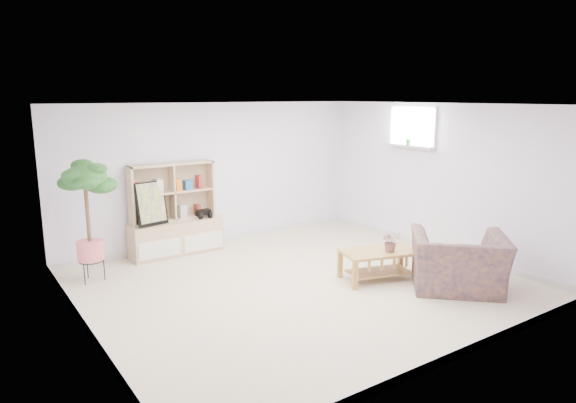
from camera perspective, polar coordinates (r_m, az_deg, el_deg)
floor at (r=7.06m, az=1.40°, el=-9.16°), size 5.50×5.00×0.01m
ceiling at (r=6.60m, az=1.50°, el=10.71°), size 5.50×5.00×0.01m
walls at (r=6.73m, az=1.45°, el=0.43°), size 5.51×5.01×2.40m
baseboard at (r=7.04m, az=1.40°, el=-8.78°), size 5.50×5.00×0.10m
window at (r=8.89m, az=13.70°, el=8.07°), size 0.10×0.98×0.68m
window_sill at (r=8.87m, az=13.34°, el=6.00°), size 0.14×1.00×0.04m
storage_unit at (r=8.35m, az=-12.43°, el=-0.88°), size 1.47×0.49×1.47m
poster at (r=8.12m, az=-14.96°, el=-0.23°), size 0.50×0.20×0.68m
toy_truck at (r=8.49m, az=-9.35°, el=-1.28°), size 0.31×0.22×0.16m
coffee_table at (r=7.27m, az=10.06°, el=-6.97°), size 1.14×0.83×0.42m
table_plant at (r=7.16m, az=11.35°, el=-4.37°), size 0.32×0.31×0.28m
floor_tree at (r=7.43m, az=-21.32°, el=-2.14°), size 0.80×0.80×1.68m
armchair at (r=7.08m, az=18.42°, el=-6.03°), size 1.55×1.54×0.86m
sill_plant at (r=8.87m, az=13.32°, el=6.83°), size 0.15×0.14×0.22m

